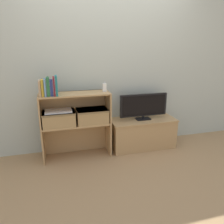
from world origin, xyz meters
TOP-DOWN VIEW (x-y plane):
  - ground_plane at (0.00, 0.00)m, footprint 16.00×16.00m
  - wall_back at (0.00, 0.44)m, footprint 10.00×0.05m
  - tv_stand at (0.51, 0.20)m, footprint 1.01×0.43m
  - tv at (0.51, 0.20)m, footprint 0.74×0.14m
  - bookshelf_lower_tier at (-0.52, 0.23)m, footprint 0.95×0.34m
  - bookshelf_upper_tier at (-0.52, 0.23)m, footprint 0.95×0.34m
  - book_tan at (-0.96, 0.10)m, footprint 0.03×0.15m
  - book_mustard at (-0.92, 0.10)m, footprint 0.03×0.12m
  - book_skyblue at (-0.89, 0.10)m, footprint 0.02×0.15m
  - book_forest at (-0.86, 0.10)m, footprint 0.04×0.12m
  - book_navy at (-0.81, 0.10)m, footprint 0.04×0.12m
  - book_maroon at (-0.78, 0.10)m, footprint 0.02×0.14m
  - book_teal at (-0.75, 0.10)m, footprint 0.03×0.16m
  - baby_monitor at (-0.11, 0.17)m, footprint 0.05×0.04m
  - storage_basket_left at (-0.75, 0.15)m, footprint 0.43×0.30m
  - storage_basket_right at (-0.30, 0.15)m, footprint 0.43×0.30m
  - laptop at (-0.75, 0.15)m, footprint 0.35×0.24m

SIDE VIEW (x-z plane):
  - ground_plane at x=0.00m, z-range 0.00..0.00m
  - tv_stand at x=0.51m, z-range 0.00..0.46m
  - bookshelf_lower_tier at x=-0.52m, z-range 0.07..0.57m
  - storage_basket_left at x=-0.75m, z-range 0.51..0.71m
  - storage_basket_right at x=-0.30m, z-range 0.51..0.71m
  - tv at x=0.51m, z-range 0.47..0.87m
  - laptop at x=-0.75m, z-range 0.70..0.72m
  - bookshelf_upper_tier at x=-0.52m, z-range 0.57..1.00m
  - baby_monitor at x=-0.11m, z-range 0.92..1.06m
  - book_tan at x=-0.96m, z-range 0.93..1.13m
  - book_navy at x=-0.81m, z-range 0.93..1.13m
  - book_mustard at x=-0.92m, z-range 0.93..1.14m
  - book_skyblue at x=-0.89m, z-range 0.93..1.15m
  - book_forest at x=-0.86m, z-range 0.93..1.17m
  - book_maroon at x=-0.78m, z-range 0.93..1.17m
  - book_teal at x=-0.75m, z-range 0.93..1.18m
  - wall_back at x=0.00m, z-range 0.00..2.40m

